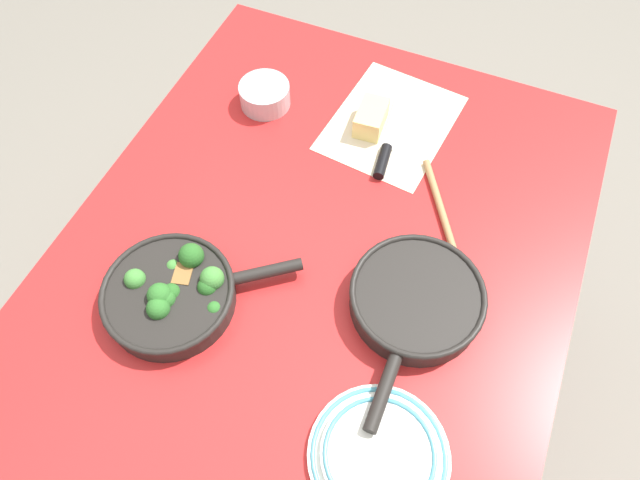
# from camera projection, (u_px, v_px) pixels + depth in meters

# --- Properties ---
(ground_plane) EXTENTS (14.00, 14.00, 0.00)m
(ground_plane) POSITION_uv_depth(u_px,v_px,m) (320.00, 367.00, 1.76)
(ground_plane) COLOR slate
(dining_table_red) EXTENTS (1.21, 0.99, 0.74)m
(dining_table_red) POSITION_uv_depth(u_px,v_px,m) (320.00, 264.00, 1.20)
(dining_table_red) COLOR red
(dining_table_red) RESTS_ON ground_plane
(skillet_broccoli) EXTENTS (0.28, 0.33, 0.08)m
(skillet_broccoli) POSITION_uv_depth(u_px,v_px,m) (173.00, 293.00, 1.04)
(skillet_broccoli) COLOR black
(skillet_broccoli) RESTS_ON dining_table_red
(skillet_eggs) EXTENTS (0.38, 0.25, 0.05)m
(skillet_eggs) POSITION_uv_depth(u_px,v_px,m) (416.00, 300.00, 1.04)
(skillet_eggs) COLOR black
(skillet_eggs) RESTS_ON dining_table_red
(wooden_spoon) EXTENTS (0.32, 0.21, 0.02)m
(wooden_spoon) POSITION_uv_depth(u_px,v_px,m) (453.00, 250.00, 1.12)
(wooden_spoon) COLOR #A87A4C
(wooden_spoon) RESTS_ON dining_table_red
(parchment_sheet) EXTENTS (0.34, 0.28, 0.00)m
(parchment_sheet) POSITION_uv_depth(u_px,v_px,m) (391.00, 123.00, 1.30)
(parchment_sheet) COLOR beige
(parchment_sheet) RESTS_ON dining_table_red
(grater_knife) EXTENTS (0.27, 0.06, 0.02)m
(grater_knife) POSITION_uv_depth(u_px,v_px,m) (388.00, 144.00, 1.26)
(grater_knife) COLOR silver
(grater_knife) RESTS_ON dining_table_red
(cheese_block) EXTENTS (0.10, 0.07, 0.05)m
(cheese_block) POSITION_uv_depth(u_px,v_px,m) (371.00, 118.00, 1.27)
(cheese_block) COLOR #EFD67A
(cheese_block) RESTS_ON dining_table_red
(dinner_plate_stack) EXTENTS (0.23, 0.23, 0.03)m
(dinner_plate_stack) POSITION_uv_depth(u_px,v_px,m) (379.00, 455.00, 0.91)
(dinner_plate_stack) COLOR silver
(dinner_plate_stack) RESTS_ON dining_table_red
(prep_bowl_steel) EXTENTS (0.12, 0.12, 0.05)m
(prep_bowl_steel) POSITION_uv_depth(u_px,v_px,m) (265.00, 95.00, 1.31)
(prep_bowl_steel) COLOR #B7B7BC
(prep_bowl_steel) RESTS_ON dining_table_red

